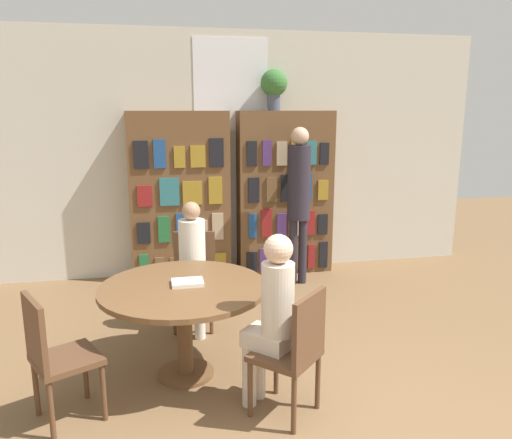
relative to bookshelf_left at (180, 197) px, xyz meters
name	(u,v)px	position (x,y,z in m)	size (l,w,h in m)	color
wall_back	(231,154)	(0.66, 0.19, 0.49)	(6.40, 0.07, 3.00)	beige
bookshelf_left	(180,197)	(0.00, 0.00, 0.00)	(1.20, 0.34, 2.04)	brown
bookshelf_right	(285,193)	(1.31, 0.00, 0.00)	(1.20, 0.34, 2.04)	brown
flower_vase	(274,85)	(1.16, 0.00, 1.32)	(0.32, 0.32, 0.49)	#475166
reading_table	(184,299)	(-0.11, -2.39, -0.38)	(1.28, 1.28, 0.75)	brown
chair_near_camera	(54,353)	(-0.99, -2.84, -0.51)	(0.54, 0.54, 0.90)	brown
chair_left_side	(194,274)	(0.04, -1.43, -0.51)	(0.46, 0.46, 0.90)	brown
chair_far_side	(295,348)	(0.58, -3.09, -0.51)	(0.57, 0.57, 0.90)	brown
seated_reader_left	(192,261)	(0.01, -1.61, -0.32)	(0.29, 0.38, 1.24)	silver
seated_reader_right	(272,313)	(0.45, -2.96, -0.30)	(0.38, 0.38, 1.27)	beige
librarian_standing	(299,190)	(1.35, -0.50, 0.12)	(0.27, 0.54, 1.86)	#28232D
open_book_on_table	(188,283)	(-0.08, -2.38, -0.25)	(0.24, 0.18, 0.03)	silver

